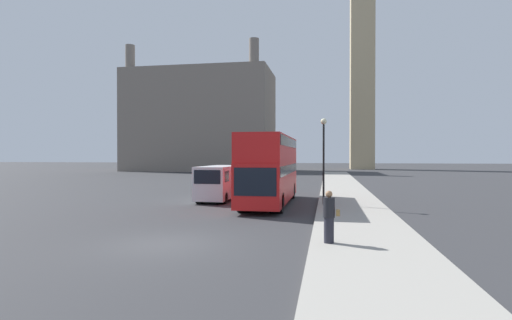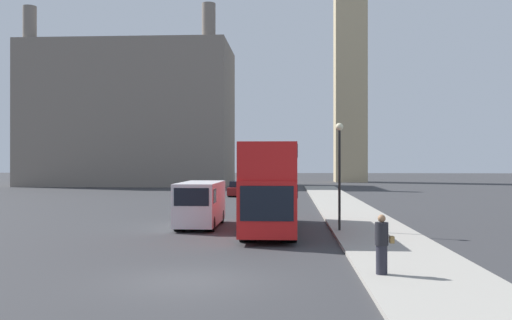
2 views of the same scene
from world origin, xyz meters
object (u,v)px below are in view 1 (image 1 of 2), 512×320
(white_van, at_px, (219,182))
(street_lamp, at_px, (324,147))
(pedestrian, at_px, (329,217))
(parked_sedan, at_px, (270,173))
(red_double_decker_bus, at_px, (270,166))
(clock_tower, at_px, (362,40))

(white_van, bearing_deg, street_lamp, -16.81)
(pedestrian, distance_m, parked_sedan, 40.41)
(red_double_decker_bus, xyz_separation_m, street_lamp, (3.31, -0.58, 1.19))
(red_double_decker_bus, relative_size, parked_sedan, 2.27)
(clock_tower, xyz_separation_m, pedestrian, (-7.49, -78.67, -27.97))
(clock_tower, height_order, street_lamp, clock_tower)
(pedestrian, bearing_deg, clock_tower, 84.56)
(red_double_decker_bus, distance_m, white_van, 4.22)
(clock_tower, distance_m, white_van, 73.01)
(parked_sedan, bearing_deg, clock_tower, 68.71)
(clock_tower, bearing_deg, pedestrian, -95.44)
(clock_tower, bearing_deg, white_van, -102.70)
(clock_tower, height_order, white_van, clock_tower)
(red_double_decker_bus, xyz_separation_m, white_van, (-3.76, 1.56, -1.12))
(street_lamp, bearing_deg, clock_tower, 83.47)
(clock_tower, height_order, pedestrian, clock_tower)
(white_van, relative_size, pedestrian, 3.23)
(red_double_decker_bus, relative_size, pedestrian, 6.09)
(white_van, relative_size, street_lamp, 1.10)
(street_lamp, bearing_deg, white_van, 163.19)
(clock_tower, relative_size, white_van, 9.98)
(red_double_decker_bus, relative_size, white_van, 1.88)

